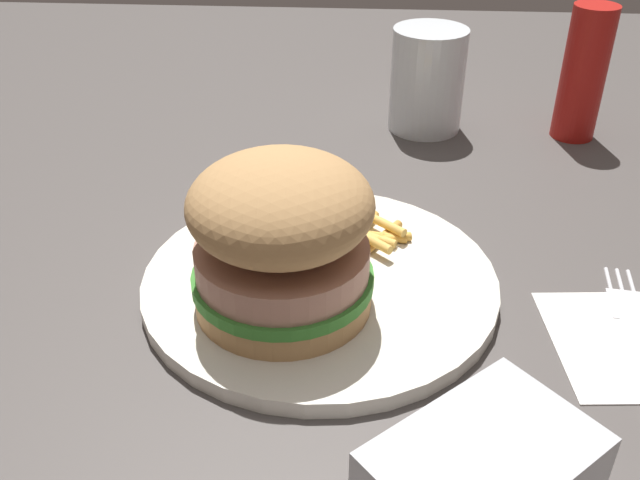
# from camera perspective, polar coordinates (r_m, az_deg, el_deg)

# --- Properties ---
(ground_plane) EXTENTS (1.60, 1.60, 0.00)m
(ground_plane) POSITION_cam_1_polar(r_m,az_deg,el_deg) (0.50, 0.55, -5.40)
(ground_plane) COLOR #47423F
(plate) EXTENTS (0.26, 0.26, 0.01)m
(plate) POSITION_cam_1_polar(r_m,az_deg,el_deg) (0.52, 0.00, -3.36)
(plate) COLOR silver
(plate) RESTS_ON ground_plane
(sandwich) EXTENTS (0.12, 0.12, 0.11)m
(sandwich) POSITION_cam_1_polar(r_m,az_deg,el_deg) (0.46, -3.12, 0.34)
(sandwich) COLOR tan
(sandwich) RESTS_ON plate
(fries_pile) EXTENTS (0.09, 0.07, 0.01)m
(fries_pile) POSITION_cam_1_polar(r_m,az_deg,el_deg) (0.55, 3.09, 0.53)
(fries_pile) COLOR gold
(fries_pile) RESTS_ON plate
(napkin) EXTENTS (0.12, 0.12, 0.00)m
(napkin) POSITION_cam_1_polar(r_m,az_deg,el_deg) (0.52, 24.09, -7.53)
(napkin) COLOR white
(napkin) RESTS_ON ground_plane
(fork) EXTENTS (0.17, 0.04, 0.00)m
(fork) POSITION_cam_1_polar(r_m,az_deg,el_deg) (0.52, 24.12, -7.20)
(fork) COLOR silver
(fork) RESTS_ON napkin
(drink_glass) EXTENTS (0.08, 0.08, 0.11)m
(drink_glass) POSITION_cam_1_polar(r_m,az_deg,el_deg) (0.76, 8.58, 12.22)
(drink_glass) COLOR silver
(drink_glass) RESTS_ON ground_plane
(ketchup_bottle) EXTENTS (0.04, 0.04, 0.13)m
(ketchup_bottle) POSITION_cam_1_polar(r_m,az_deg,el_deg) (0.78, 20.43, 12.43)
(ketchup_bottle) COLOR #B21914
(ketchup_bottle) RESTS_ON ground_plane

